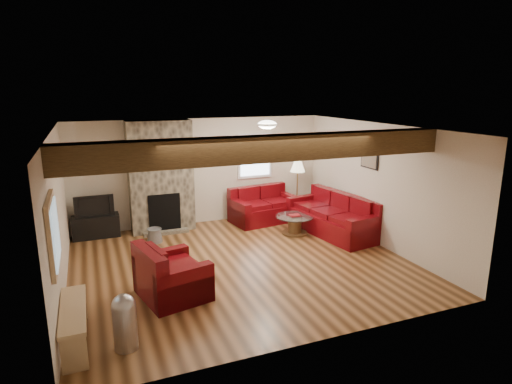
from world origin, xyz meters
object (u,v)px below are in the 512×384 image
loveseat (264,205)px  armchair_red (172,271)px  tv_cabinet (96,226)px  sofa_three (332,214)px  floor_lamp (298,170)px  television (94,205)px  coffee_table (295,225)px

loveseat → armchair_red: (-2.83, -3.05, 0.01)m
armchair_red → tv_cabinet: armchair_red is taller
sofa_three → loveseat: bearing=-150.3°
tv_cabinet → floor_lamp: 4.88m
sofa_three → loveseat: sofa_three is taller
sofa_three → floor_lamp: (-0.16, 1.41, 0.77)m
tv_cabinet → television: bearing=0.0°
television → tv_cabinet: bearing=0.0°
television → armchair_red: bearing=-73.0°
armchair_red → coffee_table: 3.67m
floor_lamp → coffee_table: bearing=-119.0°
television → sofa_three: bearing=-18.6°
coffee_table → floor_lamp: 1.66m
sofa_three → floor_lamp: bearing=177.7°
sofa_three → coffee_table: sofa_three is taller
floor_lamp → armchair_red: bearing=-140.4°
armchair_red → television: size_ratio=1.29×
sofa_three → tv_cabinet: size_ratio=2.31×
sofa_three → television: (-4.93, 1.66, 0.28)m
sofa_three → tv_cabinet: (-4.93, 1.66, -0.19)m
coffee_table → television: bearing=161.2°
tv_cabinet → coffee_table: bearing=-18.8°
sofa_three → armchair_red: bearing=-75.3°
tv_cabinet → floor_lamp: size_ratio=0.69×
loveseat → coffee_table: loveseat is taller
tv_cabinet → loveseat: bearing=-4.5°
tv_cabinet → television: 0.48m
coffee_table → tv_cabinet: bearing=161.2°
loveseat → television: 3.88m
tv_cabinet → floor_lamp: (4.77, -0.25, 0.97)m
coffee_table → television: 4.39m
sofa_three → tv_cabinet: sofa_three is taller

